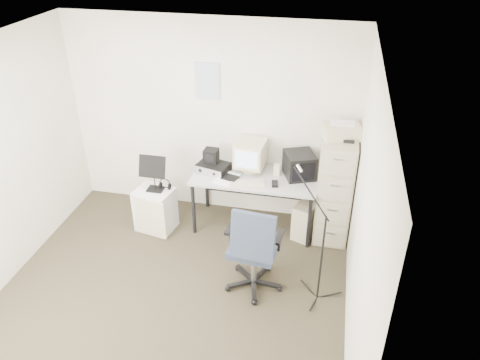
% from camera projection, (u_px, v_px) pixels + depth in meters
% --- Properties ---
extents(floor, '(3.60, 3.60, 0.01)m').
position_uv_depth(floor, '(170.00, 298.00, 4.88)').
color(floor, '#2B2619').
rests_on(floor, ground).
extents(ceiling, '(3.60, 3.60, 0.01)m').
position_uv_depth(ceiling, '(145.00, 61.00, 3.61)').
color(ceiling, white).
rests_on(ceiling, ground).
extents(wall_back, '(3.60, 0.02, 2.50)m').
position_uv_depth(wall_back, '(211.00, 120.00, 5.76)').
color(wall_back, white).
rests_on(wall_back, ground).
extents(wall_front, '(3.60, 0.02, 2.50)m').
position_uv_depth(wall_front, '(50.00, 360.00, 2.73)').
color(wall_front, white).
rests_on(wall_front, ground).
extents(wall_right, '(0.02, 3.60, 2.50)m').
position_uv_depth(wall_right, '(362.00, 221.00, 3.92)').
color(wall_right, white).
rests_on(wall_right, ground).
extents(wall_calendar, '(0.30, 0.02, 0.44)m').
position_uv_depth(wall_calendar, '(207.00, 81.00, 5.50)').
color(wall_calendar, white).
rests_on(wall_calendar, wall_back).
extents(filing_cabinet, '(0.40, 0.60, 1.30)m').
position_uv_depth(filing_cabinet, '(335.00, 189.00, 5.51)').
color(filing_cabinet, tan).
rests_on(filing_cabinet, floor).
extents(printer, '(0.46, 0.37, 0.15)m').
position_uv_depth(printer, '(341.00, 131.00, 5.17)').
color(printer, beige).
rests_on(printer, filing_cabinet).
extents(desk, '(1.50, 0.70, 0.73)m').
position_uv_depth(desk, '(255.00, 201.00, 5.80)').
color(desk, '#959595').
rests_on(desk, floor).
extents(crt_monitor, '(0.37, 0.39, 0.38)m').
position_uv_depth(crt_monitor, '(251.00, 156.00, 5.65)').
color(crt_monitor, beige).
rests_on(crt_monitor, desk).
extents(crt_tv, '(0.44, 0.45, 0.30)m').
position_uv_depth(crt_tv, '(299.00, 165.00, 5.54)').
color(crt_tv, black).
rests_on(crt_tv, desk).
extents(desk_speaker, '(0.07, 0.07, 0.13)m').
position_uv_depth(desk_speaker, '(277.00, 170.00, 5.61)').
color(desk_speaker, beige).
rests_on(desk_speaker, desk).
extents(keyboard, '(0.43, 0.24, 0.02)m').
position_uv_depth(keyboard, '(247.00, 183.00, 5.44)').
color(keyboard, beige).
rests_on(keyboard, desk).
extents(mouse, '(0.09, 0.13, 0.04)m').
position_uv_depth(mouse, '(275.00, 184.00, 5.42)').
color(mouse, black).
rests_on(mouse, desk).
extents(radio_receiver, '(0.43, 0.35, 0.11)m').
position_uv_depth(radio_receiver, '(213.00, 167.00, 5.68)').
color(radio_receiver, black).
rests_on(radio_receiver, desk).
extents(radio_speaker, '(0.17, 0.16, 0.17)m').
position_uv_depth(radio_speaker, '(211.00, 156.00, 5.66)').
color(radio_speaker, black).
rests_on(radio_speaker, radio_receiver).
extents(papers, '(0.31, 0.36, 0.02)m').
position_uv_depth(papers, '(227.00, 178.00, 5.54)').
color(papers, white).
rests_on(papers, desk).
extents(pc_tower, '(0.38, 0.54, 0.46)m').
position_uv_depth(pc_tower, '(308.00, 217.00, 5.74)').
color(pc_tower, beige).
rests_on(pc_tower, floor).
extents(office_chair, '(0.68, 0.68, 1.07)m').
position_uv_depth(office_chair, '(254.00, 246.00, 4.77)').
color(office_chair, '#2A3747').
rests_on(office_chair, floor).
extents(side_cart, '(0.51, 0.44, 0.55)m').
position_uv_depth(side_cart, '(155.00, 209.00, 5.81)').
color(side_cart, silver).
rests_on(side_cart, floor).
extents(music_stand, '(0.36, 0.27, 0.48)m').
position_uv_depth(music_stand, '(154.00, 173.00, 5.56)').
color(music_stand, black).
rests_on(music_stand, side_cart).
extents(headphones, '(0.18, 0.18, 0.03)m').
position_uv_depth(headphones, '(165.00, 185.00, 5.68)').
color(headphones, black).
rests_on(headphones, side_cart).
extents(mic_stand, '(0.03, 0.03, 1.34)m').
position_uv_depth(mic_stand, '(323.00, 247.00, 4.55)').
color(mic_stand, black).
rests_on(mic_stand, floor).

